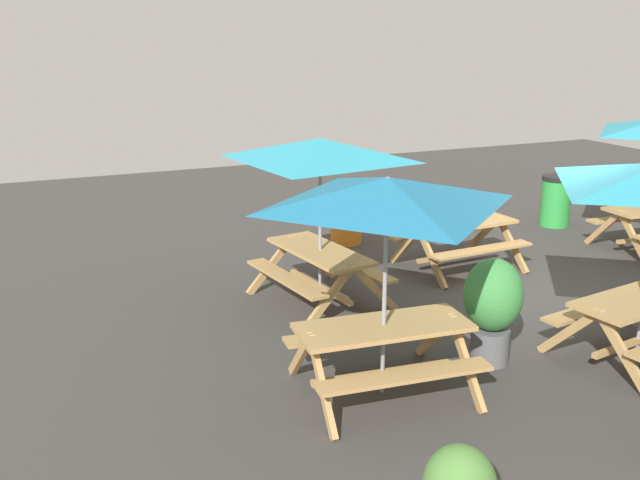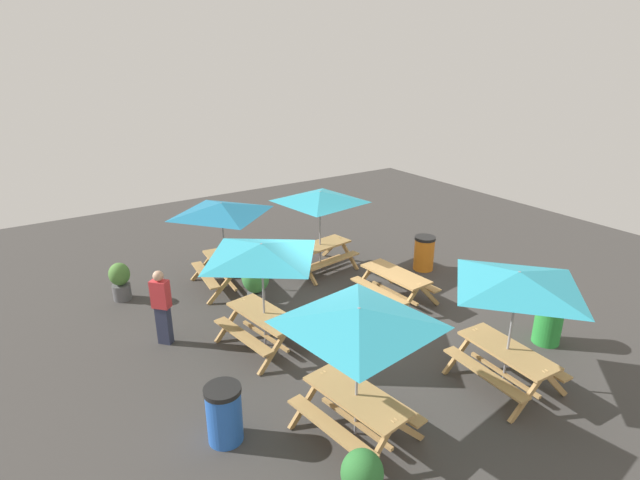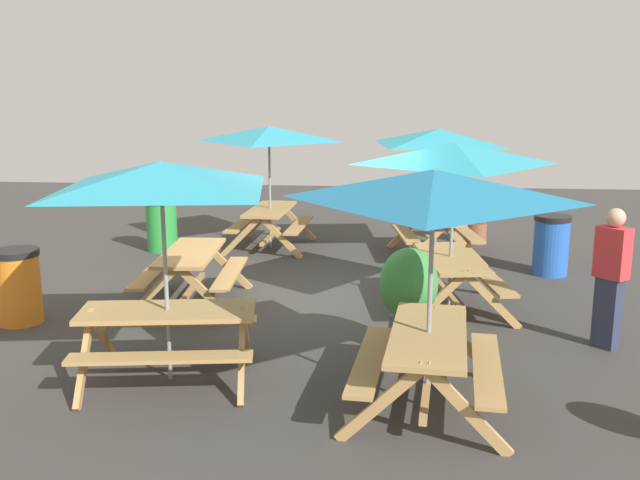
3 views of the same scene
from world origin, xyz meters
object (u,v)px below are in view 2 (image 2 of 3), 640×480
object	(u,v)px
picnic_table_0	(395,280)
picnic_table_3	(517,288)
person_standing	(162,306)
trash_bin_blue	(224,414)
trash_bin_green	(549,322)
potted_plant_1	(256,280)
picnic_table_5	(222,215)
picnic_table_1	(320,203)
picnic_table_4	(262,258)
picnic_table_2	(358,326)
trash_bin_orange	(424,253)
potted_plant_0	(120,280)

from	to	relation	value
picnic_table_0	picnic_table_3	distance (m)	3.95
picnic_table_3	person_standing	size ratio (longest dim) A/B	1.40
trash_bin_blue	trash_bin_green	xyz separation A→B (m)	(-1.12, -6.85, 0.00)
potted_plant_1	picnic_table_5	bearing A→B (deg)	5.49
picnic_table_1	picnic_table_4	distance (m)	4.09
picnic_table_0	picnic_table_4	size ratio (longest dim) A/B	0.80
picnic_table_3	picnic_table_4	size ratio (longest dim) A/B	1.00
picnic_table_2	picnic_table_3	bearing A→B (deg)	-106.87
picnic_table_2	trash_bin_orange	distance (m)	7.17
picnic_table_2	picnic_table_4	xyz separation A→B (m)	(3.14, -0.02, 0.00)
picnic_table_2	picnic_table_4	size ratio (longest dim) A/B	1.20
person_standing	potted_plant_0	bearing A→B (deg)	-35.62
picnic_table_0	picnic_table_5	distance (m)	4.62
trash_bin_orange	picnic_table_5	bearing A→B (deg)	68.13
trash_bin_green	picnic_table_5	bearing A→B (deg)	35.89
picnic_table_5	potted_plant_1	size ratio (longest dim) A/B	1.89
potted_plant_1	picnic_table_1	bearing A→B (deg)	-68.18
potted_plant_1	trash_bin_blue	bearing A→B (deg)	146.78
picnic_table_2	picnic_table_4	bearing A→B (deg)	-8.09
picnic_table_1	potted_plant_1	bearing A→B (deg)	13.68
picnic_table_4	potted_plant_0	size ratio (longest dim) A/B	2.40
trash_bin_green	person_standing	xyz separation A→B (m)	(4.47, 6.76, 0.39)
picnic_table_0	trash_bin_orange	world-z (taller)	trash_bin_orange
picnic_table_0	picnic_table_3	world-z (taller)	picnic_table_3
picnic_table_1	picnic_table_4	xyz separation A→B (m)	(-2.63, 3.14, 0.00)
picnic_table_3	trash_bin_orange	xyz separation A→B (m)	(4.67, -2.55, -1.49)
picnic_table_1	picnic_table_5	xyz separation A→B (m)	(0.46, 2.66, 0.00)
picnic_table_4	picnic_table_3	bearing A→B (deg)	-148.45
picnic_table_5	potted_plant_1	xyz separation A→B (m)	(-1.47, -0.14, -1.28)
potted_plant_0	person_standing	xyz separation A→B (m)	(-2.60, -0.28, 0.37)
picnic_table_1	person_standing	distance (m)	5.17
trash_bin_orange	potted_plant_1	xyz separation A→B (m)	(0.59, 4.99, 0.22)
trash_bin_orange	trash_bin_blue	xyz separation A→B (m)	(-3.12, 7.42, 0.00)
picnic_table_2	trash_bin_blue	bearing A→B (deg)	51.93
potted_plant_0	picnic_table_5	bearing A→B (deg)	-107.25
picnic_table_1	trash_bin_green	bearing A→B (deg)	99.88
potted_plant_0	potted_plant_1	world-z (taller)	potted_plant_1
trash_bin_orange	picnic_table_0	bearing A→B (deg)	117.10
picnic_table_3	trash_bin_orange	world-z (taller)	picnic_table_3
picnic_table_5	trash_bin_orange	world-z (taller)	picnic_table_5
trash_bin_orange	potted_plant_1	bearing A→B (deg)	83.24
picnic_table_2	trash_bin_green	size ratio (longest dim) A/B	2.86
trash_bin_green	potted_plant_1	world-z (taller)	potted_plant_1
picnic_table_4	trash_bin_blue	bearing A→B (deg)	130.60
trash_bin_orange	potted_plant_0	distance (m)	8.12
picnic_table_2	potted_plant_0	xyz separation A→B (m)	(7.00, 1.98, -1.47)
picnic_table_2	potted_plant_1	size ratio (longest dim) A/B	2.26
picnic_table_2	picnic_table_0	bearing A→B (deg)	-56.74
person_standing	picnic_table_3	bearing A→B (deg)	-177.44
picnic_table_4	person_standing	size ratio (longest dim) A/B	1.40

